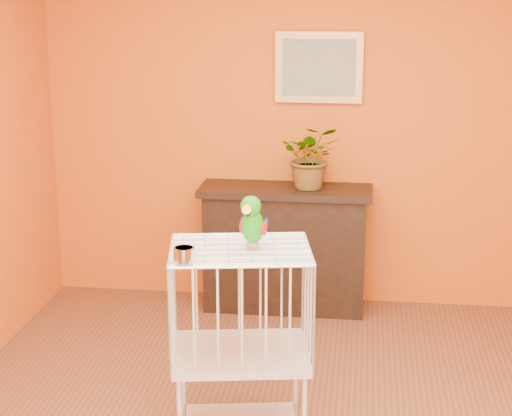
# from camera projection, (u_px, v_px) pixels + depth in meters

# --- Properties ---
(room_shell) EXTENTS (4.50, 4.50, 4.50)m
(room_shell) POSITION_uv_depth(u_px,v_px,m) (291.00, 151.00, 3.96)
(room_shell) COLOR #CB5713
(room_shell) RESTS_ON ground
(console_cabinet) EXTENTS (1.23, 0.44, 0.91)m
(console_cabinet) POSITION_uv_depth(u_px,v_px,m) (285.00, 248.00, 6.22)
(console_cabinet) COLOR black
(console_cabinet) RESTS_ON ground
(potted_plant) EXTENTS (0.44, 0.48, 0.36)m
(potted_plant) POSITION_uv_depth(u_px,v_px,m) (311.00, 165.00, 5.99)
(potted_plant) COLOR #26722D
(potted_plant) RESTS_ON console_cabinet
(framed_picture) EXTENTS (0.62, 0.04, 0.50)m
(framed_picture) POSITION_uv_depth(u_px,v_px,m) (319.00, 67.00, 6.04)
(framed_picture) COLOR #B78341
(framed_picture) RESTS_ON room_shell
(birdcage) EXTENTS (0.77, 0.64, 1.06)m
(birdcage) POSITION_uv_depth(u_px,v_px,m) (241.00, 344.00, 4.37)
(birdcage) COLOR beige
(birdcage) RESTS_ON ground
(feed_cup) EXTENTS (0.10, 0.10, 0.07)m
(feed_cup) POSITION_uv_depth(u_px,v_px,m) (184.00, 255.00, 4.02)
(feed_cup) COLOR silver
(feed_cup) RESTS_ON birdcage
(parrot) EXTENTS (0.15, 0.26, 0.29)m
(parrot) POSITION_uv_depth(u_px,v_px,m) (253.00, 222.00, 4.17)
(parrot) COLOR #59544C
(parrot) RESTS_ON birdcage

